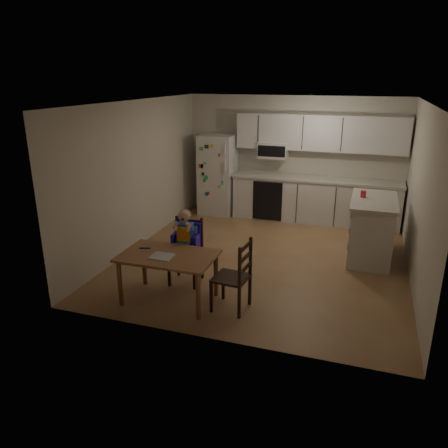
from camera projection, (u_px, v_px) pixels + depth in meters
room at (273, 178)px, 7.30m from camera, size 4.52×5.01×2.51m
refrigerator at (218, 175)px, 9.39m from camera, size 0.72×0.70×1.70m
kitchen_run at (315, 179)px, 8.85m from camera, size 3.37×0.62×2.15m
kitchen_island at (371, 228)px, 7.14m from camera, size 0.71×1.35×1.00m
red_cup at (363, 194)px, 7.08m from camera, size 0.09×0.09×0.11m
dining_table at (168, 261)px, 5.72m from camera, size 1.24×0.79×0.66m
napkin at (162, 256)px, 5.62m from camera, size 0.29×0.25×0.01m
toddler_spoon at (144, 248)px, 5.89m from camera, size 0.12×0.06×0.02m
chair_booster at (186, 238)px, 6.24m from camera, size 0.44×0.44×1.11m
chair_side at (238, 272)px, 5.49m from camera, size 0.45×0.45×0.95m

